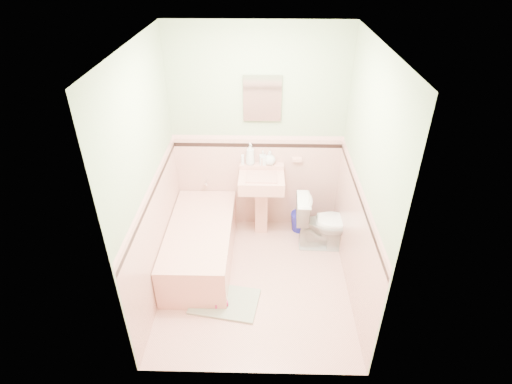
{
  "coord_description": "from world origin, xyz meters",
  "views": [
    {
      "loc": [
        0.08,
        -3.22,
        3.21
      ],
      "look_at": [
        0.0,
        0.25,
        1.0
      ],
      "focal_mm": 28.48,
      "sensor_mm": 36.0,
      "label": 1
    }
  ],
  "objects_px": {
    "soap_bottle_mid": "(263,158)",
    "shoe": "(221,304)",
    "sink": "(261,206)",
    "bucket": "(300,222)",
    "soap_bottle_left": "(250,154)",
    "toilet": "(324,222)",
    "soap_bottle_right": "(270,158)",
    "bathtub": "(201,245)",
    "medicine_cabinet": "(262,98)"
  },
  "relations": [
    {
      "from": "soap_bottle_left",
      "to": "soap_bottle_mid",
      "type": "height_order",
      "value": "soap_bottle_left"
    },
    {
      "from": "sink",
      "to": "shoe",
      "type": "xyz_separation_m",
      "value": [
        -0.39,
        -1.24,
        -0.36
      ]
    },
    {
      "from": "medicine_cabinet",
      "to": "soap_bottle_mid",
      "type": "xyz_separation_m",
      "value": [
        0.01,
        -0.03,
        -0.72
      ]
    },
    {
      "from": "soap_bottle_left",
      "to": "bucket",
      "type": "distance_m",
      "value": 1.11
    },
    {
      "from": "sink",
      "to": "toilet",
      "type": "relative_size",
      "value": 1.21
    },
    {
      "from": "medicine_cabinet",
      "to": "soap_bottle_mid",
      "type": "bearing_deg",
      "value": -68.32
    },
    {
      "from": "soap_bottle_left",
      "to": "shoe",
      "type": "relative_size",
      "value": 2.03
    },
    {
      "from": "soap_bottle_left",
      "to": "soap_bottle_mid",
      "type": "distance_m",
      "value": 0.16
    },
    {
      "from": "soap_bottle_left",
      "to": "bucket",
      "type": "height_order",
      "value": "soap_bottle_left"
    },
    {
      "from": "medicine_cabinet",
      "to": "toilet",
      "type": "bearing_deg",
      "value": -30.43
    },
    {
      "from": "bathtub",
      "to": "toilet",
      "type": "xyz_separation_m",
      "value": [
        1.42,
        0.3,
        0.12
      ]
    },
    {
      "from": "bathtub",
      "to": "soap_bottle_mid",
      "type": "height_order",
      "value": "soap_bottle_mid"
    },
    {
      "from": "soap_bottle_right",
      "to": "shoe",
      "type": "distance_m",
      "value": 1.76
    },
    {
      "from": "bathtub",
      "to": "soap_bottle_right",
      "type": "bearing_deg",
      "value": 42.48
    },
    {
      "from": "soap_bottle_left",
      "to": "toilet",
      "type": "relative_size",
      "value": 0.39
    },
    {
      "from": "soap_bottle_left",
      "to": "soap_bottle_right",
      "type": "distance_m",
      "value": 0.24
    },
    {
      "from": "soap_bottle_left",
      "to": "soap_bottle_right",
      "type": "bearing_deg",
      "value": 0.0
    },
    {
      "from": "shoe",
      "to": "bucket",
      "type": "bearing_deg",
      "value": 39.85
    },
    {
      "from": "medicine_cabinet",
      "to": "soap_bottle_left",
      "type": "distance_m",
      "value": 0.69
    },
    {
      "from": "sink",
      "to": "toilet",
      "type": "bearing_deg",
      "value": -16.98
    },
    {
      "from": "toilet",
      "to": "bucket",
      "type": "bearing_deg",
      "value": 40.78
    },
    {
      "from": "bathtub",
      "to": "medicine_cabinet",
      "type": "relative_size",
      "value": 3.08
    },
    {
      "from": "soap_bottle_mid",
      "to": "soap_bottle_right",
      "type": "distance_m",
      "value": 0.08
    },
    {
      "from": "soap_bottle_mid",
      "to": "shoe",
      "type": "xyz_separation_m",
      "value": [
        -0.4,
        -1.42,
        -0.93
      ]
    },
    {
      "from": "sink",
      "to": "soap_bottle_mid",
      "type": "relative_size",
      "value": 4.82
    },
    {
      "from": "soap_bottle_mid",
      "to": "soap_bottle_right",
      "type": "relative_size",
      "value": 1.01
    },
    {
      "from": "bucket",
      "to": "soap_bottle_left",
      "type": "bearing_deg",
      "value": 171.3
    },
    {
      "from": "bathtub",
      "to": "bucket",
      "type": "xyz_separation_m",
      "value": [
        1.17,
        0.61,
        -0.11
      ]
    },
    {
      "from": "soap_bottle_mid",
      "to": "bucket",
      "type": "bearing_deg",
      "value": -11.32
    },
    {
      "from": "sink",
      "to": "soap_bottle_left",
      "type": "xyz_separation_m",
      "value": [
        -0.14,
        0.18,
        0.61
      ]
    },
    {
      "from": "bucket",
      "to": "sink",
      "type": "bearing_deg",
      "value": -170.32
    },
    {
      "from": "bathtub",
      "to": "soap_bottle_right",
      "type": "height_order",
      "value": "soap_bottle_right"
    },
    {
      "from": "soap_bottle_left",
      "to": "shoe",
      "type": "distance_m",
      "value": 1.74
    },
    {
      "from": "bathtub",
      "to": "shoe",
      "type": "relative_size",
      "value": 11.2
    },
    {
      "from": "soap_bottle_right",
      "to": "toilet",
      "type": "height_order",
      "value": "soap_bottle_right"
    },
    {
      "from": "sink",
      "to": "soap_bottle_left",
      "type": "distance_m",
      "value": 0.65
    },
    {
      "from": "bucket",
      "to": "shoe",
      "type": "relative_size",
      "value": 1.78
    },
    {
      "from": "soap_bottle_mid",
      "to": "bucket",
      "type": "distance_m",
      "value": 0.99
    },
    {
      "from": "bathtub",
      "to": "bucket",
      "type": "distance_m",
      "value": 1.33
    },
    {
      "from": "sink",
      "to": "soap_bottle_right",
      "type": "xyz_separation_m",
      "value": [
        0.1,
        0.18,
        0.56
      ]
    },
    {
      "from": "toilet",
      "to": "bucket",
      "type": "distance_m",
      "value": 0.46
    },
    {
      "from": "medicine_cabinet",
      "to": "toilet",
      "type": "height_order",
      "value": "medicine_cabinet"
    },
    {
      "from": "bathtub",
      "to": "soap_bottle_right",
      "type": "distance_m",
      "value": 1.29
    },
    {
      "from": "sink",
      "to": "soap_bottle_right",
      "type": "bearing_deg",
      "value": 62.12
    },
    {
      "from": "shoe",
      "to": "medicine_cabinet",
      "type": "bearing_deg",
      "value": 58.52
    },
    {
      "from": "bathtub",
      "to": "bucket",
      "type": "height_order",
      "value": "bathtub"
    },
    {
      "from": "soap_bottle_left",
      "to": "toilet",
      "type": "xyz_separation_m",
      "value": [
        0.88,
        -0.41,
        -0.68
      ]
    },
    {
      "from": "soap_bottle_right",
      "to": "bucket",
      "type": "xyz_separation_m",
      "value": [
        0.4,
        -0.1,
        -0.86
      ]
    },
    {
      "from": "soap_bottle_mid",
      "to": "shoe",
      "type": "bearing_deg",
      "value": -105.75
    },
    {
      "from": "soap_bottle_right",
      "to": "toilet",
      "type": "xyz_separation_m",
      "value": [
        0.65,
        -0.41,
        -0.63
      ]
    }
  ]
}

